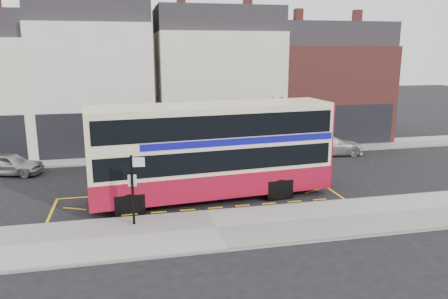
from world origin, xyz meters
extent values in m
plane|color=black|center=(0.00, 0.00, 0.00)|extent=(120.00, 120.00, 0.00)
cube|color=#A19D98|center=(0.00, -2.30, 0.07)|extent=(40.00, 4.00, 0.15)
cube|color=gray|center=(0.00, -0.38, 0.07)|extent=(40.00, 0.15, 0.15)
cube|color=#A19D98|center=(0.00, 11.00, 0.07)|extent=(50.00, 3.00, 0.15)
cube|color=white|center=(-5.50, 15.00, 4.50)|extent=(8.00, 8.00, 9.00)
cube|color=#28262B|center=(-5.50, 15.00, 9.90)|extent=(8.00, 7.20, 1.80)
cube|color=black|center=(-5.50, 11.02, 1.60)|extent=(7.36, 0.06, 3.20)
cube|color=black|center=(-5.50, 11.04, 1.40)|extent=(5.60, 0.04, 2.00)
cube|color=white|center=(3.50, 15.00, 4.25)|extent=(9.00, 8.00, 8.50)
cube|color=#28262B|center=(3.50, 15.00, 9.40)|extent=(9.00, 7.20, 1.80)
cube|color=brown|center=(0.80, 14.00, 10.70)|extent=(0.60, 0.60, 1.20)
cube|color=brown|center=(5.75, 14.00, 10.70)|extent=(0.60, 0.60, 1.20)
cube|color=#14733C|center=(3.50, 11.02, 1.60)|extent=(8.28, 0.06, 3.20)
cube|color=black|center=(3.50, 11.04, 1.40)|extent=(6.30, 0.04, 2.00)
cube|color=brown|center=(12.50, 15.00, 3.75)|extent=(9.00, 8.00, 7.50)
cube|color=#28262B|center=(12.50, 15.00, 8.40)|extent=(9.00, 7.20, 1.80)
cube|color=brown|center=(9.80, 14.00, 9.70)|extent=(0.60, 0.60, 1.20)
cube|color=brown|center=(14.75, 14.00, 9.70)|extent=(0.60, 0.60, 1.20)
cube|color=black|center=(12.50, 11.02, 1.60)|extent=(8.28, 0.06, 3.20)
cube|color=black|center=(12.50, 11.04, 1.40)|extent=(6.30, 0.04, 2.00)
cube|color=beige|center=(0.60, 1.67, 2.55)|extent=(12.00, 3.70, 4.35)
cube|color=maroon|center=(0.60, 1.67, 0.97)|extent=(12.05, 3.74, 1.18)
cube|color=maroon|center=(6.47, 2.18, 2.55)|extent=(0.29, 2.72, 4.35)
cube|color=black|center=(0.60, 1.67, 2.26)|extent=(11.54, 3.71, 1.02)
cube|color=black|center=(0.60, 1.67, 3.87)|extent=(11.54, 3.71, 1.07)
cube|color=#0F0E9C|center=(1.67, 1.76, 3.12)|extent=(9.65, 3.54, 0.32)
cube|color=black|center=(-5.26, 1.16, 1.99)|extent=(0.27, 2.47, 1.72)
cube|color=black|center=(-5.26, 1.16, 3.87)|extent=(0.27, 2.47, 1.07)
cube|color=black|center=(-5.25, 1.16, 3.01)|extent=(0.21, 1.88, 0.38)
cube|color=beige|center=(0.60, 1.67, 4.67)|extent=(12.00, 3.59, 0.13)
cylinder|color=black|center=(-3.47, 0.09, 0.54)|extent=(1.10, 0.39, 1.07)
cylinder|color=black|center=(-3.68, 2.53, 0.54)|extent=(1.10, 0.39, 1.07)
cylinder|color=black|center=(3.81, 0.72, 0.54)|extent=(1.10, 0.39, 1.07)
cylinder|color=black|center=(3.60, 3.16, 0.54)|extent=(1.10, 0.39, 1.07)
cube|color=black|center=(-3.31, -1.21, 1.64)|extent=(0.11, 0.11, 2.97)
cube|color=white|center=(-3.02, -1.23, 2.83)|extent=(0.54, 0.09, 0.44)
cube|color=white|center=(-3.31, -1.15, 2.03)|extent=(0.35, 0.06, 0.50)
imported|color=#A8A8AC|center=(-10.39, 8.38, 0.67)|extent=(4.19, 2.52, 1.34)
imported|color=#43474B|center=(1.49, 8.39, 0.64)|extent=(4.13, 2.54, 1.28)
imported|color=#BBBBBB|center=(10.34, 8.93, 0.72)|extent=(5.10, 2.38, 1.44)
cylinder|color=black|center=(6.88, 11.40, 0.93)|extent=(0.24, 0.24, 1.87)
camera|label=1|loc=(-3.37, -18.77, 7.35)|focal=35.00mm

